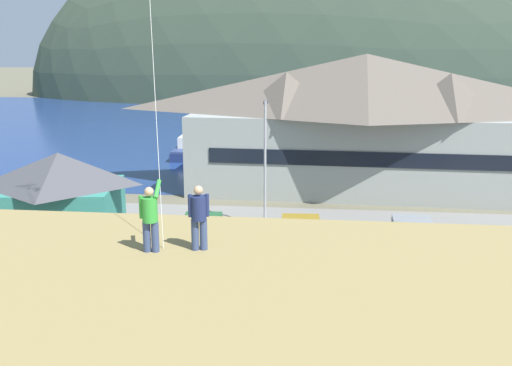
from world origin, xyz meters
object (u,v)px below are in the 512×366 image
object	(u,v)px
harbor_lodge	(364,119)
parked_car_mid_row_center	(410,233)
parked_car_mid_row_near	(190,264)
wharf_dock	(225,151)
parked_car_front_row_red	(382,278)
person_kite_flyer	(150,217)
person_companion	(199,216)
parking_light_pole	(265,156)
storage_shed_waterside	(233,158)
storage_shed_near_lot	(61,200)
parked_car_mid_row_far	(202,230)
moored_boat_wharfside	(189,149)
parked_car_front_row_end	(299,232)

from	to	relation	value
harbor_lodge	parked_car_mid_row_center	size ratio (longest dim) A/B	6.75
harbor_lodge	parked_car_mid_row_near	xyz separation A→B (m)	(-9.51, -20.46, -4.62)
wharf_dock	parked_car_front_row_red	distance (m)	37.33
parked_car_mid_row_center	harbor_lodge	bearing A→B (deg)	96.52
parked_car_front_row_red	person_kite_flyer	size ratio (longest dim) A/B	2.29
parked_car_mid_row_center	parked_car_mid_row_near	distance (m)	12.69
harbor_lodge	person_companion	distance (m)	32.30
parked_car_mid_row_center	parked_car_front_row_red	xyz separation A→B (m)	(-2.21, -6.71, 0.00)
harbor_lodge	person_kite_flyer	size ratio (longest dim) A/B	15.55
parking_light_pole	storage_shed_waterside	bearing A→B (deg)	108.54
storage_shed_near_lot	person_kite_flyer	bearing A→B (deg)	-57.66
parked_car_mid_row_near	parked_car_mid_row_far	bearing A→B (deg)	95.69
harbor_lodge	person_kite_flyer	distance (m)	32.85
parked_car_mid_row_near	moored_boat_wharfside	bearing A→B (deg)	102.87
wharf_dock	parked_car_front_row_end	distance (m)	30.22
parked_car_mid_row_near	person_companion	world-z (taller)	person_companion
moored_boat_wharfside	parked_car_front_row_end	world-z (taller)	moored_boat_wharfside
parked_car_mid_row_near	parking_light_pole	size ratio (longest dim) A/B	0.54
storage_shed_near_lot	parking_light_pole	distance (m)	12.23
person_kite_flyer	parked_car_front_row_end	bearing A→B (deg)	78.98
harbor_lodge	wharf_dock	world-z (taller)	harbor_lodge
storage_shed_near_lot	parked_car_front_row_red	xyz separation A→B (m)	(17.22, -4.99, -1.81)
storage_shed_waterside	person_kite_flyer	world-z (taller)	person_kite_flyer
harbor_lodge	storage_shed_near_lot	world-z (taller)	harbor_lodge
parked_car_mid_row_center	person_companion	bearing A→B (deg)	-115.63
storage_shed_waterside	parked_car_front_row_end	xyz separation A→B (m)	(6.02, -15.08, -1.26)
moored_boat_wharfside	person_companion	size ratio (longest dim) A/B	4.70
storage_shed_near_lot	parked_car_mid_row_near	distance (m)	9.51
storage_shed_waterside	parked_car_mid_row_near	bearing A→B (deg)	-87.12
storage_shed_near_lot	parked_car_front_row_red	size ratio (longest dim) A/B	1.71
parked_car_front_row_end	person_kite_flyer	world-z (taller)	person_kite_flyer
parked_car_mid_row_near	person_companion	bearing A→B (deg)	-75.32
parked_car_front_row_end	storage_shed_waterside	bearing A→B (deg)	111.77
parked_car_front_row_end	parked_car_front_row_red	xyz separation A→B (m)	(3.96, -6.16, 0.00)
harbor_lodge	parked_car_mid_row_far	size ratio (longest dim) A/B	6.64
parked_car_front_row_red	person_companion	xyz separation A→B (m)	(-6.03, -10.47, 5.82)
parked_car_mid_row_center	parking_light_pole	size ratio (longest dim) A/B	0.54
parked_car_mid_row_center	parked_car_mid_row_near	world-z (taller)	same
storage_shed_near_lot	storage_shed_waterside	world-z (taller)	storage_shed_near_lot
wharf_dock	parked_car_mid_row_center	bearing A→B (deg)	-61.92
parked_car_mid_row_near	parked_car_front_row_red	bearing A→B (deg)	-4.25
parked_car_mid_row_far	parked_car_front_row_red	distance (m)	11.20
parked_car_mid_row_far	parking_light_pole	size ratio (longest dim) A/B	0.55
harbor_lodge	moored_boat_wharfside	bearing A→B (deg)	143.20
wharf_dock	parking_light_pole	distance (m)	26.16
storage_shed_waterside	parked_car_front_row_red	size ratio (longest dim) A/B	1.41
parked_car_front_row_end	parked_car_mid_row_far	distance (m)	5.52
parking_light_pole	person_companion	size ratio (longest dim) A/B	4.55
storage_shed_waterside	parking_light_pole	bearing A→B (deg)	-71.46
storage_shed_near_lot	storage_shed_waterside	bearing A→B (deg)	65.99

